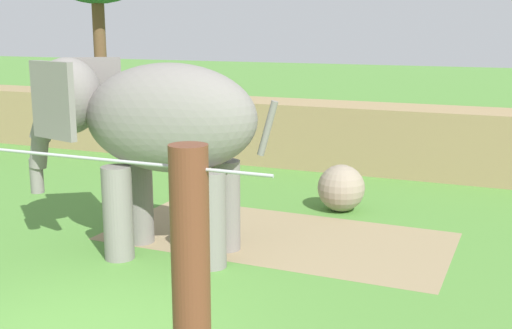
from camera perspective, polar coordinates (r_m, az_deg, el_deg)
dirt_patch at (r=12.22m, az=1.93°, el=-6.36°), size 6.36×3.18×0.01m
embankment_wall at (r=18.25m, az=6.26°, el=2.64°), size 36.00×1.80×1.78m
elephant at (r=11.00m, az=-9.26°, el=3.35°), size 4.50×2.20×3.36m
enrichment_ball at (r=13.85m, az=7.55°, el=-2.08°), size 1.01×1.01×1.01m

